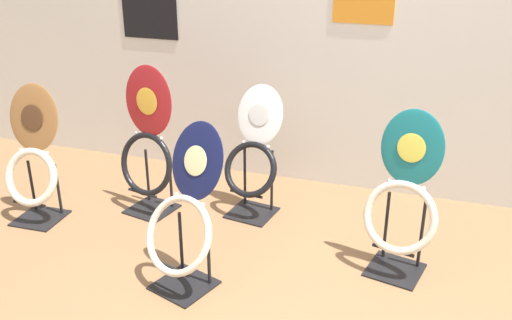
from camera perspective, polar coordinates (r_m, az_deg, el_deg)
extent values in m
cube|color=black|center=(4.25, -10.66, 14.97)|extent=(0.43, 0.01, 0.47)
cube|color=black|center=(3.26, 13.69, -10.63)|extent=(0.33, 0.33, 0.01)
cylinder|color=black|center=(3.25, 12.88, -6.37)|extent=(0.02, 0.02, 0.40)
cylinder|color=black|center=(3.21, 16.22, -7.16)|extent=(0.02, 0.02, 0.40)
cylinder|color=black|center=(3.11, 13.54, -8.78)|extent=(0.22, 0.07, 0.02)
torus|color=beige|center=(3.07, 14.16, -5.60)|extent=(0.42, 0.25, 0.38)
ellipsoid|color=#197075|center=(3.00, 15.36, 1.22)|extent=(0.34, 0.16, 0.40)
ellipsoid|color=#EADB4C|center=(2.98, 15.28, 1.17)|extent=(0.15, 0.06, 0.15)
sphere|color=silver|center=(3.07, 13.20, -2.04)|extent=(0.02, 0.02, 0.02)
sphere|color=silver|center=(3.03, 16.41, -2.75)|extent=(0.02, 0.02, 0.02)
cube|color=black|center=(3.91, -20.75, -5.45)|extent=(0.29, 0.29, 0.01)
cylinder|color=black|center=(3.96, -21.50, -2.37)|extent=(0.02, 0.02, 0.34)
cylinder|color=black|center=(3.84, -19.16, -2.76)|extent=(0.02, 0.02, 0.34)
cylinder|color=black|center=(3.80, -21.73, -4.08)|extent=(0.22, 0.03, 0.02)
torus|color=beige|center=(3.77, -21.57, -1.61)|extent=(0.37, 0.20, 0.35)
ellipsoid|color=#936033|center=(3.73, -21.35, 3.97)|extent=(0.35, 0.13, 0.41)
ellipsoid|color=#4C2D19|center=(3.72, -21.51, 3.94)|extent=(0.16, 0.05, 0.16)
sphere|color=silver|center=(3.82, -22.46, 0.95)|extent=(0.02, 0.02, 0.02)
sphere|color=silver|center=(3.71, -20.16, 0.65)|extent=(0.02, 0.02, 0.02)
cube|color=black|center=(3.83, -10.36, -4.84)|extent=(0.33, 0.33, 0.01)
cylinder|color=black|center=(3.87, -10.80, -1.48)|extent=(0.02, 0.02, 0.37)
cylinder|color=black|center=(3.75, -8.52, -2.13)|extent=(0.02, 0.02, 0.37)
cylinder|color=black|center=(3.71, -11.29, -3.26)|extent=(0.22, 0.07, 0.02)
torus|color=black|center=(3.67, -10.94, -0.42)|extent=(0.43, 0.22, 0.40)
ellipsoid|color=#AD1E23|center=(3.58, -10.73, 5.83)|extent=(0.37, 0.14, 0.45)
ellipsoid|color=yellow|center=(3.57, -10.88, 5.78)|extent=(0.16, 0.05, 0.17)
sphere|color=silver|center=(3.70, -11.84, 2.69)|extent=(0.02, 0.02, 0.02)
sphere|color=silver|center=(3.58, -9.44, 2.14)|extent=(0.02, 0.02, 0.02)
cube|color=black|center=(3.08, -7.19, -12.30)|extent=(0.36, 0.36, 0.01)
cylinder|color=black|center=(3.09, -7.51, -8.13)|extent=(0.02, 0.02, 0.35)
cylinder|color=black|center=(2.97, -4.76, -9.36)|extent=(0.02, 0.02, 0.35)
cylinder|color=black|center=(2.95, -8.38, -10.66)|extent=(0.22, 0.09, 0.02)
torus|color=beige|center=(2.90, -7.79, -7.47)|extent=(0.47, 0.36, 0.38)
ellipsoid|color=#141942|center=(2.84, -5.91, -0.08)|extent=(0.36, 0.25, 0.38)
ellipsoid|color=beige|center=(2.83, -6.09, -0.08)|extent=(0.16, 0.10, 0.14)
sphere|color=silver|center=(2.93, -7.95, -3.45)|extent=(0.02, 0.02, 0.02)
sphere|color=silver|center=(2.82, -5.33, -4.46)|extent=(0.02, 0.02, 0.02)
cube|color=black|center=(3.72, -0.41, -5.29)|extent=(0.32, 0.32, 0.01)
cylinder|color=black|center=(3.74, -1.12, -1.50)|extent=(0.02, 0.02, 0.42)
cylinder|color=black|center=(3.66, 1.60, -2.08)|extent=(0.02, 0.02, 0.42)
cylinder|color=black|center=(3.58, -0.98, -3.41)|extent=(0.22, 0.05, 0.02)
torus|color=black|center=(3.56, -0.58, -0.95)|extent=(0.38, 0.26, 0.33)
ellipsoid|color=white|center=(3.56, 0.40, 4.56)|extent=(0.33, 0.18, 0.37)
ellipsoid|color=silver|center=(3.55, 0.30, 4.56)|extent=(0.15, 0.07, 0.14)
sphere|color=silver|center=(3.61, -1.25, 1.77)|extent=(0.02, 0.02, 0.02)
sphere|color=silver|center=(3.54, 1.20, 1.31)|extent=(0.02, 0.02, 0.02)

